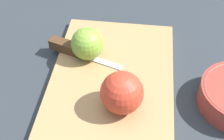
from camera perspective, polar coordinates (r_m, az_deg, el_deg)
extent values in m
plane|color=#282D33|center=(0.65, 0.00, -2.26)|extent=(4.00, 4.00, 0.00)
cube|color=#A37A4C|center=(0.65, 0.00, -1.76)|extent=(0.41, 0.31, 0.02)
sphere|color=red|center=(0.56, 1.82, -4.17)|extent=(0.08, 0.08, 0.08)
cylinder|color=beige|center=(0.56, 2.05, -4.71)|extent=(0.05, 0.06, 0.07)
sphere|color=olive|center=(0.66, -4.54, 4.81)|extent=(0.07, 0.07, 0.07)
cylinder|color=beige|center=(0.66, -4.04, 4.68)|extent=(0.07, 0.01, 0.07)
cube|color=silver|center=(0.67, -1.93, 1.55)|extent=(0.03, 0.10, 0.00)
cube|color=#472D19|center=(0.70, -8.33, 4.25)|extent=(0.03, 0.08, 0.02)
cylinder|color=beige|center=(0.71, -5.50, 4.60)|extent=(0.05, 0.05, 0.00)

